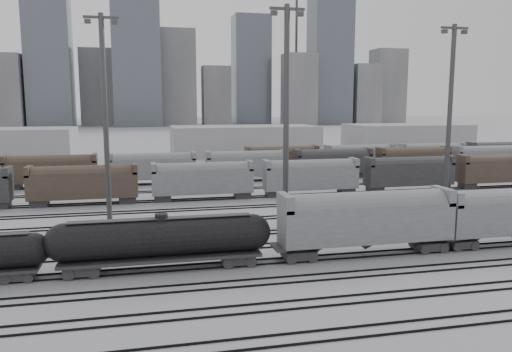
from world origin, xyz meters
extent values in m
plane|color=#B4B5B9|center=(0.00, 0.00, 0.00)|extent=(900.00, 900.00, 0.00)
cube|color=black|center=(0.00, -14.72, 0.08)|extent=(220.00, 0.07, 0.16)
cube|color=black|center=(0.00, -13.28, 0.08)|extent=(220.00, 0.07, 0.16)
cube|color=black|center=(0.00, -9.72, 0.08)|extent=(220.00, 0.07, 0.16)
cube|color=black|center=(0.00, -8.28, 0.08)|extent=(220.00, 0.07, 0.16)
cube|color=black|center=(0.00, -4.72, 0.08)|extent=(220.00, 0.07, 0.16)
cube|color=black|center=(0.00, -3.28, 0.08)|extent=(220.00, 0.07, 0.16)
cube|color=black|center=(0.00, 0.28, 0.08)|extent=(220.00, 0.07, 0.16)
cube|color=black|center=(0.00, 1.72, 0.08)|extent=(220.00, 0.07, 0.16)
cube|color=black|center=(0.00, 5.28, 0.08)|extent=(220.00, 0.07, 0.16)
cube|color=black|center=(0.00, 6.72, 0.08)|extent=(220.00, 0.07, 0.16)
cube|color=black|center=(0.00, 10.28, 0.08)|extent=(220.00, 0.07, 0.16)
cube|color=black|center=(0.00, 11.72, 0.08)|extent=(220.00, 0.07, 0.16)
cube|color=black|center=(0.00, 17.28, 0.08)|extent=(220.00, 0.07, 0.16)
cube|color=black|center=(0.00, 18.72, 0.08)|extent=(220.00, 0.07, 0.16)
cube|color=black|center=(0.00, 24.28, 0.08)|extent=(220.00, 0.07, 0.16)
cube|color=black|center=(0.00, 25.72, 0.08)|extent=(220.00, 0.07, 0.16)
cube|color=black|center=(0.00, 31.28, 0.08)|extent=(220.00, 0.07, 0.16)
cube|color=black|center=(0.00, 32.72, 0.08)|extent=(220.00, 0.07, 0.16)
cube|color=black|center=(0.00, 39.28, 0.08)|extent=(220.00, 0.07, 0.16)
cube|color=black|center=(0.00, 40.72, 0.08)|extent=(220.00, 0.07, 0.16)
cube|color=black|center=(0.00, 47.28, 0.08)|extent=(220.00, 0.07, 0.16)
cube|color=black|center=(0.00, 48.72, 0.08)|extent=(220.00, 0.07, 0.16)
cube|color=black|center=(0.00, 55.28, 0.08)|extent=(220.00, 0.07, 0.16)
cube|color=black|center=(0.00, 56.72, 0.08)|extent=(220.00, 0.07, 0.16)
cube|color=#28272A|center=(-27.79, 1.00, 0.52)|extent=(2.47, 1.99, 0.66)
sphere|color=black|center=(-26.61, 1.00, 2.52)|extent=(2.75, 2.75, 2.75)
cube|color=#28272A|center=(-22.82, 1.00, 0.61)|extent=(2.88, 2.33, 0.78)
cube|color=#28272A|center=(-9.54, 1.00, 0.61)|extent=(2.88, 2.33, 0.78)
cube|color=#28272A|center=(-16.18, 1.00, 1.16)|extent=(17.16, 2.99, 0.28)
cylinder|color=black|center=(-16.18, 1.00, 2.93)|extent=(16.06, 3.21, 3.21)
sphere|color=black|center=(-24.21, 1.00, 2.93)|extent=(3.21, 3.21, 3.21)
sphere|color=black|center=(-8.15, 1.00, 2.93)|extent=(3.21, 3.21, 3.21)
cylinder|color=black|center=(-16.18, 1.00, 4.71)|extent=(1.11, 1.11, 0.55)
cube|color=#28272A|center=(-16.18, 1.00, 4.60)|extent=(15.50, 1.00, 0.07)
cube|color=#28272A|center=(-3.79, 1.00, 0.61)|extent=(2.89, 2.34, 0.78)
cube|color=#28272A|center=(9.57, 1.00, 0.61)|extent=(2.89, 2.34, 0.78)
cube|color=gray|center=(2.89, 1.00, 3.23)|extent=(16.69, 3.34, 3.56)
cylinder|color=gray|center=(2.89, 1.00, 4.56)|extent=(15.13, 3.23, 3.23)
cube|color=gray|center=(-5.12, 1.00, 5.45)|extent=(0.78, 3.34, 1.56)
cube|color=gray|center=(10.90, 1.00, 5.45)|extent=(0.78, 3.34, 1.56)
cone|color=#28272A|center=(2.89, 1.00, 1.06)|extent=(2.67, 2.67, 1.00)
cube|color=#28272A|center=(13.07, 1.00, 0.58)|extent=(2.74, 2.21, 0.74)
cube|color=gray|center=(11.81, 1.00, 5.16)|extent=(0.74, 3.16, 1.47)
cylinder|color=#3C3C3E|center=(-21.73, 19.29, 12.25)|extent=(0.63, 0.63, 24.50)
cube|color=#3C3C3E|center=(-21.73, 19.29, 24.01)|extent=(3.92, 0.29, 0.29)
cube|color=#3C3C3E|center=(-23.20, 19.29, 23.52)|extent=(0.69, 0.49, 0.49)
cube|color=#3C3C3E|center=(-20.26, 19.29, 23.52)|extent=(0.69, 0.49, 0.49)
cylinder|color=#3C3C3E|center=(-1.49, 13.45, 12.61)|extent=(0.65, 0.65, 25.22)
cube|color=#3C3C3E|center=(-1.49, 13.45, 24.71)|extent=(4.03, 0.30, 0.30)
cube|color=#3C3C3E|center=(-3.00, 13.45, 24.21)|extent=(0.71, 0.50, 0.50)
cube|color=#3C3C3E|center=(0.02, 13.45, 24.21)|extent=(0.71, 0.50, 0.50)
cylinder|color=#3C3C3E|center=(23.27, 19.14, 12.37)|extent=(0.63, 0.63, 24.74)
cube|color=#3C3C3E|center=(23.27, 19.14, 24.24)|extent=(3.96, 0.30, 0.30)
cube|color=#3C3C3E|center=(21.78, 19.14, 23.75)|extent=(0.69, 0.49, 0.49)
cube|color=#3C3C3E|center=(24.75, 19.14, 23.75)|extent=(0.69, 0.49, 0.49)
cube|color=#4C3C30|center=(-26.00, 32.00, 2.80)|extent=(15.00, 3.00, 5.60)
cube|color=gray|center=(-9.00, 32.00, 2.80)|extent=(15.00, 3.00, 5.60)
cube|color=gray|center=(8.00, 32.00, 2.80)|extent=(15.00, 3.00, 5.60)
cube|color=#28272A|center=(25.00, 32.00, 2.80)|extent=(15.00, 3.00, 5.60)
cube|color=#4C3C30|center=(42.00, 32.00, 2.80)|extent=(15.00, 3.00, 5.60)
cube|color=#4C3C30|center=(-33.00, 48.00, 2.80)|extent=(15.00, 3.00, 5.60)
cube|color=gray|center=(-16.00, 48.00, 2.80)|extent=(15.00, 3.00, 5.60)
cube|color=gray|center=(1.00, 48.00, 2.80)|extent=(15.00, 3.00, 5.60)
cube|color=#28272A|center=(18.00, 48.00, 2.80)|extent=(15.00, 3.00, 5.60)
cube|color=#4C3C30|center=(35.00, 48.00, 2.80)|extent=(15.00, 3.00, 5.60)
cube|color=gray|center=(52.00, 48.00, 2.80)|extent=(15.00, 3.00, 5.60)
cube|color=#4C3C30|center=(10.00, 56.00, 2.80)|extent=(15.00, 3.00, 5.60)
cube|color=gray|center=(27.00, 56.00, 2.80)|extent=(15.00, 3.00, 5.60)
cube|color=gray|center=(44.00, 56.00, 2.80)|extent=(15.00, 3.00, 5.60)
cube|color=#28272A|center=(61.00, 56.00, 2.80)|extent=(15.00, 3.00, 5.60)
cube|color=gray|center=(10.00, 95.00, 4.00)|extent=(40.00, 18.00, 8.00)
cube|color=gray|center=(60.00, 95.00, 4.00)|extent=(35.00, 18.00, 8.00)
cube|color=gray|center=(-95.00, 280.00, 21.00)|extent=(22.00, 17.60, 42.00)
cube|color=#525763|center=(-70.00, 280.00, 40.00)|extent=(25.00, 20.00, 80.00)
cube|color=gray|center=(-45.00, 280.00, 24.00)|extent=(20.00, 16.00, 48.00)
cube|color=#525763|center=(-20.00, 280.00, 47.50)|extent=(28.00, 22.40, 95.00)
cube|color=gray|center=(5.00, 280.00, 30.00)|extent=(22.00, 17.60, 60.00)
cube|color=gray|center=(30.00, 280.00, 19.00)|extent=(18.00, 14.40, 38.00)
cube|color=#525763|center=(55.00, 280.00, 36.00)|extent=(24.00, 19.20, 72.00)
cube|color=gray|center=(80.00, 280.00, 22.50)|extent=(20.00, 16.00, 45.00)
cube|color=#525763|center=(105.00, 280.00, 44.00)|extent=(26.00, 20.80, 88.00)
cube|color=gray|center=(130.00, 280.00, 20.00)|extent=(18.00, 14.40, 40.00)
cube|color=gray|center=(155.00, 280.00, 26.00)|extent=(22.00, 17.60, 52.00)
cylinder|color=#3C3C3E|center=(-30.00, 305.00, 50.00)|extent=(1.80, 1.80, 100.00)
cylinder|color=#3C3C3E|center=(90.00, 305.00, 50.00)|extent=(1.80, 1.80, 100.00)
camera|label=1|loc=(-17.45, -41.59, 14.43)|focal=35.00mm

